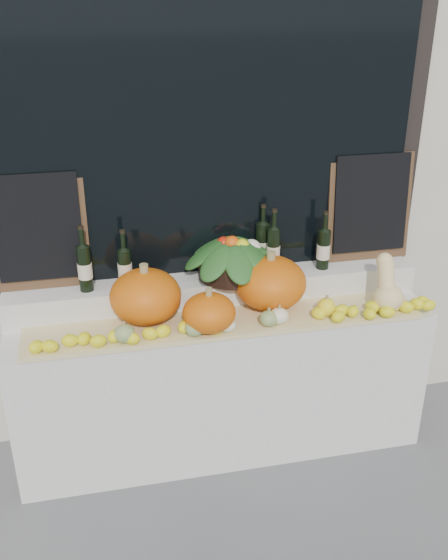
% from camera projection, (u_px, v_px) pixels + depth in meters
% --- Properties ---
extents(storefront_facade, '(7.00, 0.94, 4.50)m').
position_uv_depth(storefront_facade, '(194.00, 37.00, 3.46)').
color(storefront_facade, beige).
rests_on(storefront_facade, ground).
extents(display_sill, '(2.30, 0.55, 0.88)m').
position_uv_depth(display_sill, '(221.00, 381.00, 3.60)').
color(display_sill, silver).
rests_on(display_sill, ground).
extents(rear_tier, '(2.30, 0.25, 0.16)m').
position_uv_depth(rear_tier, '(216.00, 289.00, 3.51)').
color(rear_tier, silver).
rests_on(rear_tier, display_sill).
extents(straw_bedding, '(2.10, 0.32, 0.02)m').
position_uv_depth(straw_bedding, '(226.00, 323.00, 3.30)').
color(straw_bedding, tan).
rests_on(straw_bedding, display_sill).
extents(pumpkin_left, '(0.39, 0.39, 0.28)m').
position_uv_depth(pumpkin_left, '(146.00, 296.00, 3.24)').
color(pumpkin_left, '#D9600B').
rests_on(pumpkin_left, straw_bedding).
extents(pumpkin_right, '(0.47, 0.47, 0.28)m').
position_uv_depth(pumpkin_right, '(270.00, 283.00, 3.38)').
color(pumpkin_right, '#D9600B').
rests_on(pumpkin_right, straw_bedding).
extents(pumpkin_center, '(0.34, 0.34, 0.20)m').
position_uv_depth(pumpkin_center, '(209.00, 313.00, 3.16)').
color(pumpkin_center, '#D9600B').
rests_on(pumpkin_center, straw_bedding).
extents(butternut_squash, '(0.17, 0.22, 0.30)m').
position_uv_depth(butternut_squash, '(387.00, 289.00, 3.37)').
color(butternut_squash, '#F1D38E').
rests_on(butternut_squash, straw_bedding).
extents(decorative_gourds, '(1.17, 0.17, 0.16)m').
position_uv_depth(decorative_gourds, '(229.00, 321.00, 3.18)').
color(decorative_gourds, '#32621D').
rests_on(decorative_gourds, straw_bedding).
extents(lemon_heap, '(2.20, 0.16, 0.06)m').
position_uv_depth(lemon_heap, '(231.00, 326.00, 3.18)').
color(lemon_heap, yellow).
rests_on(lemon_heap, straw_bedding).
extents(produce_bowl, '(0.57, 0.57, 0.25)m').
position_uv_depth(produce_bowl, '(232.00, 256.00, 3.43)').
color(produce_bowl, black).
rests_on(produce_bowl, rear_tier).
extents(wine_bottle_far_left, '(0.08, 0.08, 0.36)m').
position_uv_depth(wine_bottle_far_left, '(85.00, 268.00, 3.26)').
color(wine_bottle_far_left, black).
rests_on(wine_bottle_far_left, rear_tier).
extents(wine_bottle_near_left, '(0.08, 0.08, 0.32)m').
position_uv_depth(wine_bottle_near_left, '(125.00, 268.00, 3.31)').
color(wine_bottle_near_left, black).
rests_on(wine_bottle_near_left, rear_tier).
extents(wine_bottle_tall, '(0.08, 0.08, 0.38)m').
position_uv_depth(wine_bottle_tall, '(262.00, 245.00, 3.52)').
color(wine_bottle_tall, black).
rests_on(wine_bottle_tall, rear_tier).
extents(wine_bottle_near_right, '(0.08, 0.08, 0.38)m').
position_uv_depth(wine_bottle_near_right, '(273.00, 250.00, 3.46)').
color(wine_bottle_near_right, black).
rests_on(wine_bottle_near_right, rear_tier).
extents(wine_bottle_far_right, '(0.08, 0.08, 0.34)m').
position_uv_depth(wine_bottle_far_right, '(323.00, 249.00, 3.52)').
color(wine_bottle_far_right, black).
rests_on(wine_bottle_far_right, rear_tier).
extents(chalkboard_left, '(0.50, 0.08, 0.62)m').
position_uv_depth(chalkboard_left, '(38.00, 230.00, 3.22)').
color(chalkboard_left, '#4C331E').
rests_on(chalkboard_left, rear_tier).
extents(chalkboard_right, '(0.50, 0.08, 0.62)m').
position_uv_depth(chalkboard_right, '(370.00, 206.00, 3.57)').
color(chalkboard_right, '#4C331E').
rests_on(chalkboard_right, rear_tier).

